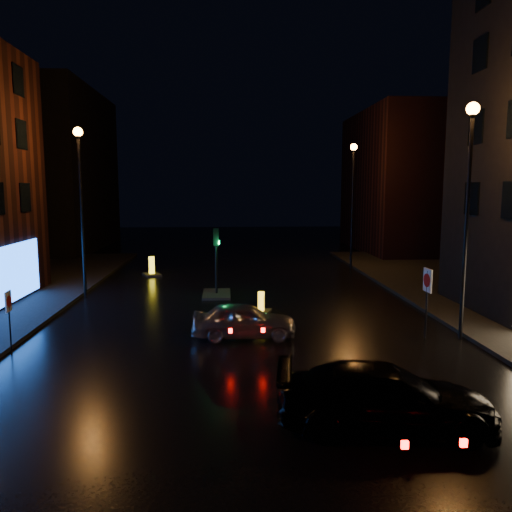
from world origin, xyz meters
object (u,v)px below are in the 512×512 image
(silver_hatchback, at_px, (244,320))
(dark_sedan, at_px, (386,398))
(bollard_far, at_px, (152,271))
(road_sign_left, at_px, (9,307))
(traffic_signal, at_px, (217,286))
(bollard_near, at_px, (261,308))
(road_sign_right, at_px, (427,286))

(silver_hatchback, height_order, dark_sedan, dark_sedan)
(bollard_far, distance_m, road_sign_left, 15.00)
(dark_sedan, bearing_deg, traffic_signal, 23.27)
(traffic_signal, relative_size, bollard_near, 2.75)
(dark_sedan, height_order, bollard_far, dark_sedan)
(bollard_far, bearing_deg, bollard_near, -80.96)
(traffic_signal, relative_size, road_sign_right, 1.34)
(traffic_signal, xyz_separation_m, road_sign_right, (7.74, -7.88, 1.43))
(traffic_signal, distance_m, silver_hatchback, 7.46)
(silver_hatchback, xyz_separation_m, dark_sedan, (2.95, -7.17, 0.07))
(bollard_far, distance_m, road_sign_right, 18.48)
(traffic_signal, height_order, dark_sedan, traffic_signal)
(bollard_near, distance_m, road_sign_left, 10.06)
(dark_sedan, bearing_deg, bollard_near, 18.39)
(traffic_signal, xyz_separation_m, road_sign_left, (-6.70, -8.58, 1.05))
(traffic_signal, bearing_deg, road_sign_left, -127.98)
(road_sign_left, bearing_deg, bollard_far, 75.83)
(silver_hatchback, bearing_deg, bollard_near, -12.61)
(bollard_near, bearing_deg, road_sign_right, -16.74)
(road_sign_right, bearing_deg, silver_hatchback, -7.32)
(bollard_far, bearing_deg, road_sign_right, -72.68)
(traffic_signal, relative_size, bollard_far, 2.13)
(road_sign_right, bearing_deg, dark_sedan, 58.31)
(road_sign_left, bearing_deg, road_sign_right, -1.68)
(traffic_signal, distance_m, bollard_far, 7.43)
(silver_hatchback, height_order, bollard_near, silver_hatchback)
(dark_sedan, xyz_separation_m, road_sign_left, (-10.78, 5.97, 0.84))
(road_sign_left, relative_size, road_sign_right, 0.81)
(traffic_signal, relative_size, dark_sedan, 0.70)
(traffic_signal, xyz_separation_m, bollard_near, (2.02, -3.75, -0.30))
(bollard_far, relative_size, road_sign_right, 0.63)
(dark_sedan, relative_size, bollard_far, 3.05)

